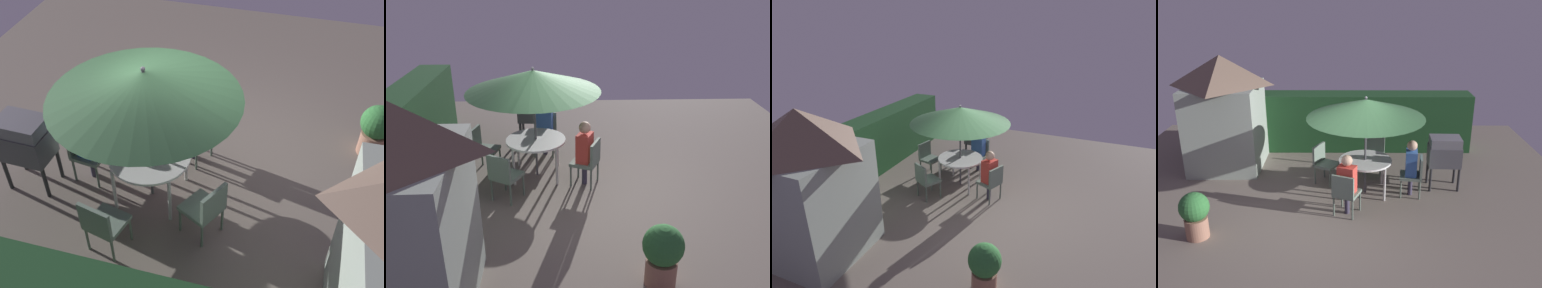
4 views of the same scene
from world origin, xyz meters
The scene contains 11 objects.
ground_plane centered at (0.00, 0.00, 0.00)m, with size 11.00×11.00×0.00m, color #6B6056.
patio_table centered at (0.69, 0.86, 0.71)m, with size 1.15×1.15×0.78m.
patio_umbrella centered at (0.69, 0.86, 1.92)m, with size 2.48×2.48×2.18m.
bbq_grill centered at (2.45, 1.10, 0.85)m, with size 0.72×0.52×1.20m.
chair_near_shed centered at (0.28, -0.15, 0.52)m, with size 0.60×0.61×0.90m.
chair_far_side centered at (1.76, 0.72, 0.52)m, with size 0.52×0.51×0.90m.
chair_toward_hedge centered at (0.95, 1.96, 0.52)m, with size 0.55×0.56×0.90m.
chair_toward_house centered at (-0.24, 1.36, 0.52)m, with size 0.63×0.63×0.90m.
potted_plant_by_shed centered at (-2.40, -0.93, 0.49)m, with size 0.53×0.53×0.89m.
person_in_red centered at (0.31, -0.07, 0.78)m, with size 0.41×0.35×1.26m.
person_in_blue centered at (1.68, 0.73, 0.78)m, with size 0.28×0.37×1.26m.
Camera 1 is at (-1.15, 5.34, 5.18)m, focal length 44.47 mm.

